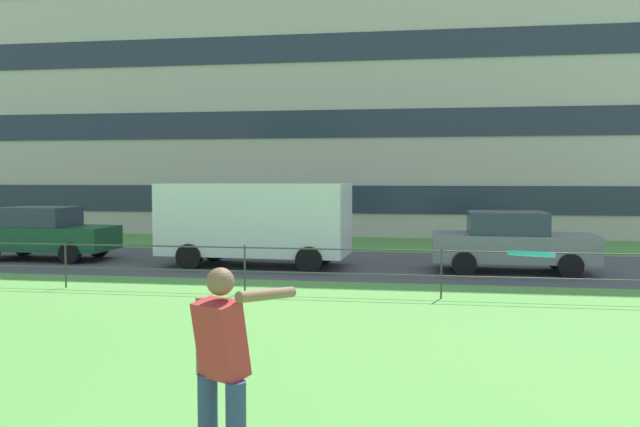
# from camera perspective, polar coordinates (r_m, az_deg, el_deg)

# --- Properties ---
(street_strip) EXTENTS (80.00, 6.03, 0.01)m
(street_strip) POSITION_cam_1_polar(r_m,az_deg,el_deg) (18.18, 3.70, -4.43)
(street_strip) COLOR #4C4C51
(street_strip) RESTS_ON ground
(park_fence) EXTENTS (36.45, 0.04, 1.00)m
(park_fence) POSITION_cam_1_polar(r_m,az_deg,el_deg) (13.42, 1.81, -4.32)
(park_fence) COLOR #333833
(park_fence) RESTS_ON ground
(person_thrower) EXTENTS (0.76, 0.69, 1.74)m
(person_thrower) POSITION_cam_1_polar(r_m,az_deg,el_deg) (5.33, -8.48, -13.17)
(person_thrower) COLOR navy
(person_thrower) RESTS_ON ground
(frisbee) EXTENTS (0.34, 0.34, 0.06)m
(frisbee) POSITION_cam_1_polar(r_m,az_deg,el_deg) (4.04, 17.87, -3.36)
(frisbee) COLOR #2DB2C6
(car_dark_green_center) EXTENTS (4.01, 1.84, 1.54)m
(car_dark_green_center) POSITION_cam_1_polar(r_m,az_deg,el_deg) (20.77, -22.86, -1.57)
(car_dark_green_center) COLOR #194C2D
(car_dark_green_center) RESTS_ON ground
(panel_van_left) EXTENTS (5.07, 2.25, 2.24)m
(panel_van_left) POSITION_cam_1_polar(r_m,az_deg,el_deg) (17.72, -5.62, -0.53)
(panel_van_left) COLOR white
(panel_van_left) RESTS_ON ground
(car_grey_far_right) EXTENTS (4.01, 1.83, 1.54)m
(car_grey_far_right) POSITION_cam_1_polar(r_m,az_deg,el_deg) (17.31, 16.27, -2.37)
(car_grey_far_right) COLOR slate
(car_grey_far_right) RESTS_ON ground
(apartment_building_background) EXTENTS (37.84, 11.02, 18.47)m
(apartment_building_background) POSITION_cam_1_polar(r_m,az_deg,el_deg) (32.95, -4.10, 15.18)
(apartment_building_background) COLOR beige
(apartment_building_background) RESTS_ON ground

